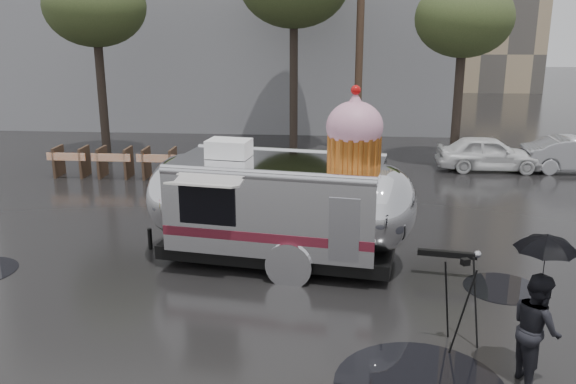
{
  "coord_description": "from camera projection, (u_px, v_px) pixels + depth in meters",
  "views": [
    {
      "loc": [
        1.77,
        -9.11,
        5.11
      ],
      "look_at": [
        0.75,
        3.2,
        1.57
      ],
      "focal_mm": 38.0,
      "sensor_mm": 36.0,
      "label": 1
    }
  ],
  "objects": [
    {
      "name": "barricade_row",
      "position": [
        115.0,
        162.0,
        20.12
      ],
      "size": [
        4.3,
        0.8,
        1.0
      ],
      "color": "#473323",
      "rests_on": "ground"
    },
    {
      "name": "person_right",
      "position": [
        536.0,
        328.0,
        8.7
      ],
      "size": [
        0.56,
        0.86,
        1.67
      ],
      "primitive_type": "imported",
      "rotation": [
        0.0,
        0.0,
        1.72
      ],
      "color": "black",
      "rests_on": "ground"
    },
    {
      "name": "umbrella_black",
      "position": [
        545.0,
        258.0,
        8.41
      ],
      "size": [
        1.06,
        1.06,
        2.27
      ],
      "color": "black",
      "rests_on": "ground"
    },
    {
      "name": "puddles",
      "position": [
        306.0,
        288.0,
        11.92
      ],
      "size": [
        12.28,
        8.89,
        0.01
      ],
      "color": "black",
      "rests_on": "ground"
    },
    {
      "name": "tree_left",
      "position": [
        95.0,
        7.0,
        21.78
      ],
      "size": [
        3.64,
        3.64,
        6.95
      ],
      "color": "#382D26",
      "rests_on": "ground"
    },
    {
      "name": "utility_pole",
      "position": [
        360.0,
        32.0,
        22.22
      ],
      "size": [
        1.6,
        0.28,
        9.0
      ],
      "color": "#473323",
      "rests_on": "ground"
    },
    {
      "name": "ground",
      "position": [
        228.0,
        332.0,
        10.28
      ],
      "size": [
        120.0,
        120.0,
        0.0
      ],
      "primitive_type": "plane",
      "color": "black",
      "rests_on": "ground"
    },
    {
      "name": "tripod",
      "position": [
        462.0,
        295.0,
        9.6
      ],
      "size": [
        0.62,
        0.58,
        1.52
      ],
      "rotation": [
        0.0,
        0.0,
        0.4
      ],
      "color": "black",
      "rests_on": "ground"
    },
    {
      "name": "airstream_trailer",
      "position": [
        283.0,
        201.0,
        12.89
      ],
      "size": [
        7.22,
        3.11,
        3.92
      ],
      "rotation": [
        0.0,
        0.0,
        -0.15
      ],
      "color": "silver",
      "rests_on": "ground"
    },
    {
      "name": "tree_right",
      "position": [
        464.0,
        19.0,
        20.86
      ],
      "size": [
        3.36,
        3.36,
        6.42
      ],
      "color": "#382D26",
      "rests_on": "ground"
    }
  ]
}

